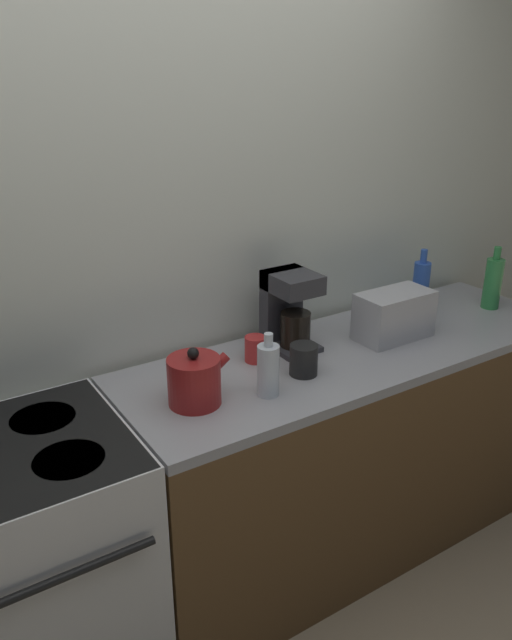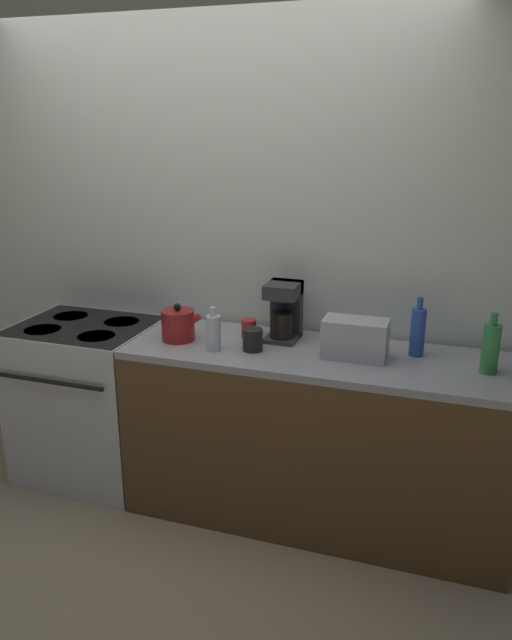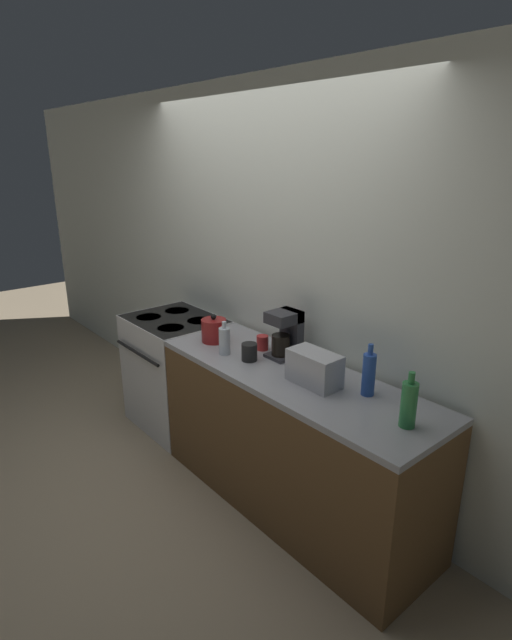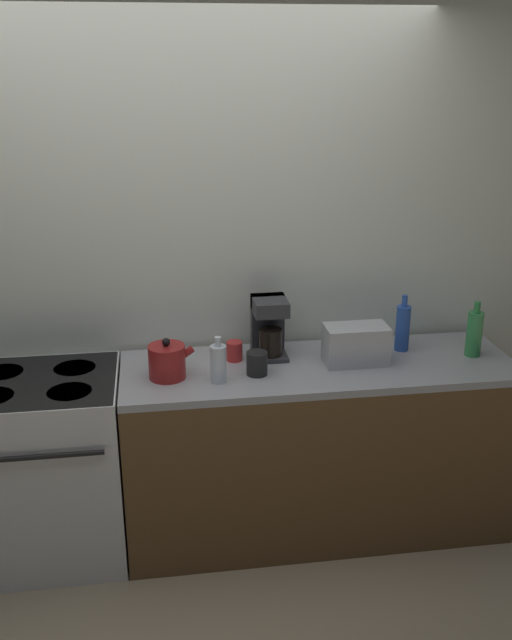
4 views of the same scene
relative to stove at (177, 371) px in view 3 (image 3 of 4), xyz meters
The scene contains 12 objects.
ground_plane 0.85m from the stove, 25.17° to the right, with size 12.00×12.00×0.00m, color tan.
wall_back 1.12m from the stove, 29.05° to the left, with size 8.00×0.05×2.60m.
stove is the anchor object (origin of this frame).
counter_block 1.32m from the stove, ahead, with size 1.88×0.61×0.90m.
kettle 0.79m from the stove, ahead, with size 0.21×0.17×0.19m.
toaster 1.58m from the stove, ahead, with size 0.30×0.16×0.19m.
coffee_maker 1.26m from the stove, ahead, with size 0.16×0.20×0.30m.
bottle_clear 0.99m from the stove, ahead, with size 0.07×0.07×0.22m.
bottle_blue 1.86m from the stove, ahead, with size 0.07×0.07×0.29m.
bottle_green 2.16m from the stove, ahead, with size 0.08×0.08×0.28m.
cup_black 1.12m from the stove, ahead, with size 0.10×0.10×0.11m.
cup_red 1.05m from the stove, ahead, with size 0.08×0.08×0.09m.
Camera 3 is at (2.56, -1.57, 2.12)m, focal length 28.00 mm.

